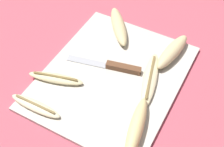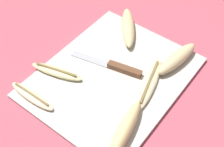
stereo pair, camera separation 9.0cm
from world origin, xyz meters
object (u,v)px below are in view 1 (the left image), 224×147
(banana_ripe_center, at_px, (172,51))
(banana_soft_right, at_px, (56,78))
(banana_pale_long, at_px, (35,106))
(banana_cream_curved, at_px, (150,79))
(banana_mellow_near, at_px, (119,26))
(knife, at_px, (117,67))
(banana_golden_short, at_px, (136,128))

(banana_ripe_center, distance_m, banana_soft_right, 0.36)
(banana_pale_long, relative_size, banana_cream_curved, 0.76)
(banana_pale_long, height_order, banana_cream_curved, banana_cream_curved)
(banana_cream_curved, bearing_deg, banana_soft_right, 118.21)
(banana_ripe_center, bearing_deg, banana_pale_long, 144.81)
(banana_mellow_near, xyz_separation_m, banana_soft_right, (-0.28, 0.06, -0.01))
(knife, xyz_separation_m, banana_ripe_center, (0.13, -0.12, 0.01))
(banana_golden_short, relative_size, banana_ripe_center, 1.09)
(knife, height_order, banana_golden_short, banana_golden_short)
(banana_pale_long, bearing_deg, banana_soft_right, 4.20)
(banana_mellow_near, relative_size, banana_cream_curved, 0.85)
(banana_golden_short, xyz_separation_m, banana_soft_right, (0.04, 0.27, -0.01))
(banana_mellow_near, bearing_deg, banana_soft_right, 168.18)
(banana_soft_right, bearing_deg, banana_mellow_near, -11.82)
(banana_ripe_center, xyz_separation_m, banana_mellow_near, (0.03, 0.20, -0.00))
(banana_golden_short, height_order, banana_mellow_near, banana_golden_short)
(banana_golden_short, xyz_separation_m, banana_ripe_center, (0.29, 0.02, -0.00))
(banana_mellow_near, bearing_deg, knife, -154.16)
(banana_golden_short, bearing_deg, banana_cream_curved, 12.19)
(banana_soft_right, bearing_deg, banana_ripe_center, -45.83)
(knife, xyz_separation_m, banana_soft_right, (-0.12, 0.13, 0.00))
(banana_golden_short, distance_m, banana_mellow_near, 0.38)
(banana_golden_short, bearing_deg, banana_ripe_center, 3.55)
(banana_ripe_center, bearing_deg, banana_golden_short, -176.45)
(knife, relative_size, banana_ripe_center, 1.30)
(knife, height_order, banana_pale_long, same)
(banana_pale_long, height_order, banana_mellow_near, banana_mellow_near)
(knife, bearing_deg, banana_golden_short, -151.77)
(banana_mellow_near, xyz_separation_m, banana_cream_curved, (-0.15, -0.18, -0.01))
(banana_pale_long, bearing_deg, banana_golden_short, -76.89)
(banana_ripe_center, bearing_deg, knife, 135.60)
(banana_soft_right, bearing_deg, banana_cream_curved, -61.79)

